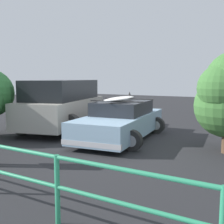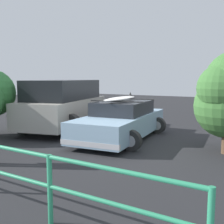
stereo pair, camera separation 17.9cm
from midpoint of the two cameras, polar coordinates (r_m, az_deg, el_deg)
name	(u,v)px [view 1 (the left image)]	position (r m, az deg, el deg)	size (l,w,h in m)	color
ground_plane	(115,139)	(9.28, 0.00, -5.54)	(44.00, 44.00, 0.02)	#28282B
sedan_car	(121,121)	(9.27, 1.30, -1.78)	(2.57, 4.57, 1.51)	#8CADC6
suv_car	(63,104)	(11.01, -10.43, 1.54)	(3.21, 4.88, 1.91)	#9E998E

